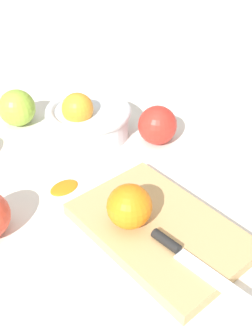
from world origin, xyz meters
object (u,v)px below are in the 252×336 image
Objects in this scene: bowl at (88,118)px; knife at (185,256)px; apple_back_center at (158,126)px; orange_on_board at (129,206)px; apple_back_left at (17,108)px; cutting_board at (158,230)px.

bowl is 1.08× the size of knife.
bowl is at bearing -150.06° from apple_back_center.
apple_back_center is at bearing 29.94° from bowl.
orange_on_board is 0.10m from knife.
bowl reaches higher than knife.
bowl is at bearing 26.63° from apple_back_left.
bowl is at bearing 148.32° from orange_on_board.
cutting_board is 3.40× the size of apple_back_center.
knife is at bearing -45.11° from apple_back_center.
cutting_board is 0.07m from knife.
knife is 2.09× the size of apple_back_left.
apple_back_left is (-0.14, -0.07, 0.00)m from bowl.
apple_back_left is 0.29m from apple_back_center.
apple_back_center is at bearing 128.28° from cutting_board.
knife is at bearing -23.63° from bowl.
cutting_board is 1.63× the size of knife.
knife is (0.10, 0.00, -0.03)m from orange_on_board.
bowl is 2.25× the size of apple_back_left.
knife reaches higher than cutting_board.
orange_on_board reaches higher than knife.
apple_back_center is (-0.15, 0.19, 0.03)m from cutting_board.
apple_back_center is (-0.12, 0.22, -0.02)m from orange_on_board.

